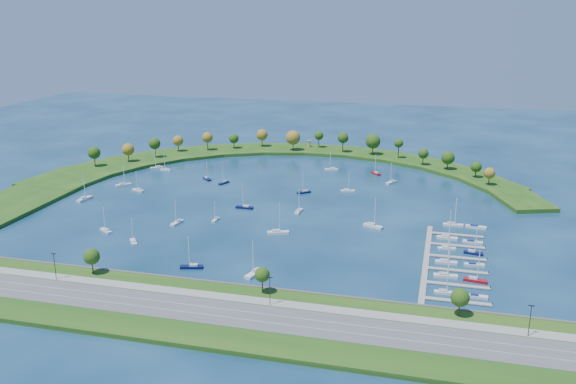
% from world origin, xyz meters
% --- Properties ---
extents(ground, '(700.00, 700.00, 0.00)m').
position_xyz_m(ground, '(0.00, 0.00, 0.00)').
color(ground, '#072840').
rests_on(ground, ground).
extents(south_shoreline, '(420.00, 43.10, 11.60)m').
position_xyz_m(south_shoreline, '(0.03, -122.88, 1.00)').
color(south_shoreline, '#194512').
rests_on(south_shoreline, ground).
extents(breakwater, '(286.74, 247.64, 2.00)m').
position_xyz_m(breakwater, '(-46.33, 48.72, 0.99)').
color(breakwater, '#194512').
rests_on(breakwater, ground).
extents(breakwater_trees, '(238.15, 93.54, 13.71)m').
position_xyz_m(breakwater_trees, '(-15.85, 90.14, 10.26)').
color(breakwater_trees, '#382314').
rests_on(breakwater_trees, breakwater).
extents(harbor_tower, '(2.60, 2.60, 4.66)m').
position_xyz_m(harbor_tower, '(-10.12, 121.32, 4.39)').
color(harbor_tower, gray).
rests_on(harbor_tower, breakwater).
extents(dock_system, '(24.28, 82.00, 1.60)m').
position_xyz_m(dock_system, '(85.30, -61.00, 0.35)').
color(dock_system, gray).
rests_on(dock_system, ground).
extents(moored_boat_0, '(6.90, 7.48, 11.71)m').
position_xyz_m(moored_boat_0, '(42.94, 67.11, 0.90)').
color(moored_boat_0, maroon).
rests_on(moored_boat_0, ground).
extents(moored_boat_1, '(2.58, 7.87, 11.41)m').
position_xyz_m(moored_boat_1, '(15.34, -14.33, 0.89)').
color(moored_boat_1, silver).
rests_on(moored_boat_1, ground).
extents(moored_boat_2, '(8.73, 2.61, 12.77)m').
position_xyz_m(moored_boat_2, '(-11.96, -15.06, 0.93)').
color(moored_boat_2, '#090E3B').
rests_on(moored_boat_2, ground).
extents(moored_boat_3, '(6.05, 8.27, 12.07)m').
position_xyz_m(moored_boat_3, '(53.88, 49.67, 0.91)').
color(moored_boat_3, silver).
rests_on(moored_boat_3, ground).
extents(moored_boat_4, '(5.51, 10.05, 14.23)m').
position_xyz_m(moored_boat_4, '(16.82, -89.90, 0.98)').
color(moored_boat_4, silver).
rests_on(moored_boat_4, ground).
extents(moored_boat_5, '(8.21, 4.21, 11.63)m').
position_xyz_m(moored_boat_5, '(15.51, 69.94, 0.90)').
color(moored_boat_5, silver).
rests_on(moored_boat_5, ground).
extents(moored_boat_6, '(7.89, 4.00, 11.16)m').
position_xyz_m(moored_boat_6, '(32.58, 26.59, 0.88)').
color(moored_boat_6, silver).
rests_on(moored_boat_6, ground).
extents(moored_boat_7, '(7.81, 7.72, 12.61)m').
position_xyz_m(moored_boat_7, '(-90.17, 6.54, 0.92)').
color(moored_boat_7, silver).
rests_on(moored_boat_7, ground).
extents(moored_boat_8, '(7.34, 6.39, 11.23)m').
position_xyz_m(moored_boat_8, '(10.49, 18.04, 0.88)').
color(moored_boat_8, '#090E3B').
rests_on(moored_boat_8, ground).
extents(moored_boat_9, '(9.00, 4.47, 12.74)m').
position_xyz_m(moored_boat_9, '(-8.28, -89.98, 0.93)').
color(moored_boat_9, '#090E3B').
rests_on(moored_boat_9, ground).
extents(moored_boat_10, '(7.80, 4.38, 11.06)m').
position_xyz_m(moored_boat_10, '(-77.32, -0.70, 0.88)').
color(moored_boat_10, silver).
rests_on(moored_boat_10, ground).
extents(moored_boat_11, '(6.08, 7.09, 10.79)m').
position_xyz_m(moored_boat_11, '(-42.59, -71.48, 0.87)').
color(moored_boat_11, silver).
rests_on(moored_boat_11, ground).
extents(moored_boat_12, '(6.92, 2.40, 9.99)m').
position_xyz_m(moored_boat_12, '(-81.94, 43.56, 0.86)').
color(moored_boat_12, silver).
rests_on(moored_boat_12, ground).
extents(moored_boat_13, '(7.51, 5.93, 11.14)m').
position_xyz_m(moored_boat_13, '(-60.98, -62.17, 0.88)').
color(moored_boat_13, silver).
rests_on(moored_boat_13, ground).
extents(moored_boat_14, '(9.91, 5.77, 14.07)m').
position_xyz_m(moored_boat_14, '(13.52, -45.53, 0.97)').
color(moored_boat_14, silver).
rests_on(moored_boat_14, ground).
extents(moored_boat_15, '(1.90, 6.22, 9.08)m').
position_xyz_m(moored_boat_15, '(-19.37, -35.65, 0.84)').
color(moored_boat_15, silver).
rests_on(moored_boat_15, ground).
extents(moored_boat_16, '(4.50, 7.60, 10.80)m').
position_xyz_m(moored_boat_16, '(-37.55, 24.96, 0.87)').
color(moored_boat_16, '#090E3B').
rests_on(moored_boat_16, ground).
extents(moored_boat_17, '(3.64, 8.27, 11.76)m').
position_xyz_m(moored_boat_17, '(-34.90, -44.34, 0.90)').
color(moored_boat_17, silver).
rests_on(moored_boat_17, ground).
extents(moored_boat_18, '(6.92, 6.84, 11.17)m').
position_xyz_m(moored_boat_18, '(-49.80, 30.21, 0.88)').
color(moored_boat_18, '#090E3B').
rests_on(moored_boat_18, ground).
extents(moored_boat_19, '(9.61, 5.94, 13.70)m').
position_xyz_m(moored_boat_19, '(52.88, -26.64, 0.96)').
color(moored_boat_19, silver).
rests_on(moored_boat_19, ground).
extents(moored_boat_20, '(4.15, 9.78, 13.93)m').
position_xyz_m(moored_boat_20, '(-96.40, -22.69, 0.97)').
color(moored_boat_20, silver).
rests_on(moored_boat_20, ground).
extents(moored_boat_21, '(7.91, 6.45, 11.86)m').
position_xyz_m(moored_boat_21, '(-89.45, 46.82, 0.90)').
color(moored_boat_21, silver).
rests_on(moored_boat_21, ground).
extents(docked_boat_0, '(7.55, 2.57, 10.91)m').
position_xyz_m(docked_boat_0, '(85.53, -88.41, 0.88)').
color(docked_boat_0, silver).
rests_on(docked_boat_0, ground).
extents(docked_boat_1, '(7.60, 2.32, 1.54)m').
position_xyz_m(docked_boat_1, '(95.99, -88.85, 0.57)').
color(docked_boat_1, silver).
rests_on(docked_boat_1, ground).
extents(docked_boat_2, '(8.89, 3.09, 12.84)m').
position_xyz_m(docked_boat_2, '(85.51, -74.19, 0.93)').
color(docked_boat_2, silver).
rests_on(docked_boat_2, ground).
extents(docked_boat_3, '(8.61, 3.55, 12.28)m').
position_xyz_m(docked_boat_3, '(96.02, -75.38, 0.91)').
color(docked_boat_3, maroon).
rests_on(docked_boat_3, ground).
extents(docked_boat_4, '(8.47, 2.70, 12.32)m').
position_xyz_m(docked_boat_4, '(85.52, -60.95, 0.92)').
color(docked_boat_4, silver).
rests_on(docked_boat_4, ground).
extents(docked_boat_5, '(7.88, 2.91, 1.57)m').
position_xyz_m(docked_boat_5, '(95.99, -60.68, 0.58)').
color(docked_boat_5, silver).
rests_on(docked_boat_5, ground).
extents(docked_boat_6, '(7.47, 3.05, 10.66)m').
position_xyz_m(docked_boat_6, '(85.54, -45.84, 0.87)').
color(docked_boat_6, silver).
rests_on(docked_boat_6, ground).
extents(docked_boat_7, '(7.80, 3.35, 11.10)m').
position_xyz_m(docked_boat_7, '(96.03, -48.22, 0.88)').
color(docked_boat_7, '#090E3B').
rests_on(docked_boat_7, ground).
extents(docked_boat_8, '(8.81, 2.64, 12.87)m').
position_xyz_m(docked_boat_8, '(85.51, -33.61, 0.93)').
color(docked_boat_8, silver).
rests_on(docked_boat_8, ground).
extents(docked_boat_9, '(8.43, 3.07, 1.68)m').
position_xyz_m(docked_boat_9, '(95.98, -35.96, 0.62)').
color(docked_boat_9, silver).
rests_on(docked_boat_9, ground).
extents(docked_boat_10, '(9.07, 2.95, 13.16)m').
position_xyz_m(docked_boat_10, '(87.90, -15.99, 0.94)').
color(docked_boat_10, silver).
rests_on(docked_boat_10, ground).
extents(docked_boat_11, '(9.33, 3.55, 1.86)m').
position_xyz_m(docked_boat_11, '(97.87, -16.21, 0.68)').
color(docked_boat_11, silver).
rests_on(docked_boat_11, ground).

